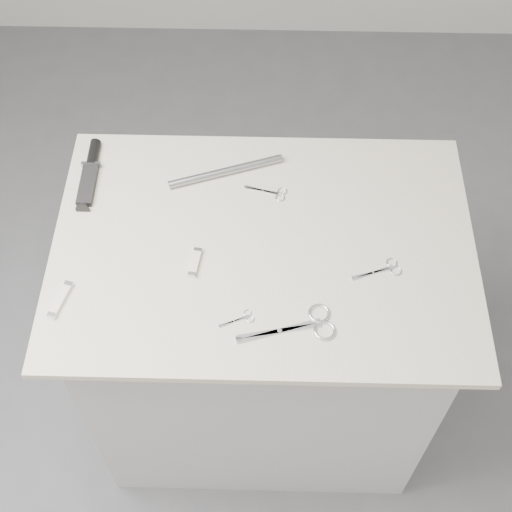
{
  "coord_description": "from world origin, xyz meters",
  "views": [
    {
      "loc": [
        0.01,
        -0.99,
        2.28
      ],
      "look_at": [
        -0.02,
        -0.03,
        0.92
      ],
      "focal_mm": 50.0,
      "sensor_mm": 36.0,
      "label": 1
    }
  ],
  "objects_px": {
    "sheathed_knife": "(90,170)",
    "metal_rail": "(226,171)",
    "large_shears": "(307,325)",
    "embroidery_scissors_a": "(385,269)",
    "pocket_knife_b": "(195,263)",
    "pocket_knife_a": "(60,300)",
    "tiny_scissors": "(241,319)",
    "plinth": "(262,339)",
    "embroidery_scissors_b": "(273,193)"
  },
  "relations": [
    {
      "from": "sheathed_knife",
      "to": "metal_rail",
      "type": "relative_size",
      "value": 0.71
    },
    {
      "from": "sheathed_knife",
      "to": "metal_rail",
      "type": "height_order",
      "value": "sheathed_knife"
    },
    {
      "from": "large_shears",
      "to": "embroidery_scissors_a",
      "type": "distance_m",
      "value": 0.24
    },
    {
      "from": "pocket_knife_a",
      "to": "pocket_knife_b",
      "type": "bearing_deg",
      "value": -54.22
    },
    {
      "from": "pocket_knife_a",
      "to": "tiny_scissors",
      "type": "bearing_deg",
      "value": -79.64
    },
    {
      "from": "embroidery_scissors_b",
      "to": "tiny_scissors",
      "type": "xyz_separation_m",
      "value": [
        -0.07,
        -0.36,
        -0.0
      ]
    },
    {
      "from": "plinth",
      "to": "sheathed_knife",
      "type": "distance_m",
      "value": 0.69
    },
    {
      "from": "embroidery_scissors_a",
      "to": "sheathed_knife",
      "type": "bearing_deg",
      "value": 139.22
    },
    {
      "from": "embroidery_scissors_b",
      "to": "tiny_scissors",
      "type": "bearing_deg",
      "value": -86.28
    },
    {
      "from": "plinth",
      "to": "large_shears",
      "type": "relative_size",
      "value": 4.15
    },
    {
      "from": "tiny_scissors",
      "to": "embroidery_scissors_b",
      "type": "bearing_deg",
      "value": 56.24
    },
    {
      "from": "tiny_scissors",
      "to": "large_shears",
      "type": "bearing_deg",
      "value": -28.7
    },
    {
      "from": "embroidery_scissors_a",
      "to": "pocket_knife_a",
      "type": "bearing_deg",
      "value": 168.41
    },
    {
      "from": "embroidery_scissors_b",
      "to": "tiny_scissors",
      "type": "relative_size",
      "value": 1.36
    },
    {
      "from": "plinth",
      "to": "embroidery_scissors_a",
      "type": "height_order",
      "value": "embroidery_scissors_a"
    },
    {
      "from": "sheathed_knife",
      "to": "pocket_knife_a",
      "type": "height_order",
      "value": "sheathed_knife"
    },
    {
      "from": "embroidery_scissors_b",
      "to": "sheathed_knife",
      "type": "relative_size",
      "value": 0.5
    },
    {
      "from": "pocket_knife_a",
      "to": "metal_rail",
      "type": "xyz_separation_m",
      "value": [
        0.35,
        0.39,
        0.0
      ]
    },
    {
      "from": "large_shears",
      "to": "sheathed_knife",
      "type": "xyz_separation_m",
      "value": [
        -0.54,
        0.43,
        0.0
      ]
    },
    {
      "from": "embroidery_scissors_b",
      "to": "metal_rail",
      "type": "bearing_deg",
      "value": 167.07
    },
    {
      "from": "pocket_knife_b",
      "to": "metal_rail",
      "type": "xyz_separation_m",
      "value": [
        0.06,
        0.28,
        0.0
      ]
    },
    {
      "from": "tiny_scissors",
      "to": "metal_rail",
      "type": "distance_m",
      "value": 0.43
    },
    {
      "from": "large_shears",
      "to": "pocket_knife_a",
      "type": "height_order",
      "value": "pocket_knife_a"
    },
    {
      "from": "large_shears",
      "to": "embroidery_scissors_b",
      "type": "xyz_separation_m",
      "value": [
        -0.08,
        0.38,
        -0.0
      ]
    },
    {
      "from": "embroidery_scissors_a",
      "to": "tiny_scissors",
      "type": "xyz_separation_m",
      "value": [
        -0.33,
        -0.14,
        -0.0
      ]
    },
    {
      "from": "large_shears",
      "to": "pocket_knife_b",
      "type": "xyz_separation_m",
      "value": [
        -0.26,
        0.16,
        0.0
      ]
    },
    {
      "from": "large_shears",
      "to": "tiny_scissors",
      "type": "relative_size",
      "value": 2.75
    },
    {
      "from": "tiny_scissors",
      "to": "sheathed_knife",
      "type": "distance_m",
      "value": 0.58
    },
    {
      "from": "plinth",
      "to": "pocket_knife_a",
      "type": "height_order",
      "value": "pocket_knife_a"
    },
    {
      "from": "sheathed_knife",
      "to": "metal_rail",
      "type": "distance_m",
      "value": 0.34
    },
    {
      "from": "embroidery_scissors_a",
      "to": "pocket_knife_a",
      "type": "relative_size",
      "value": 1.19
    },
    {
      "from": "metal_rail",
      "to": "pocket_knife_b",
      "type": "bearing_deg",
      "value": -101.77
    },
    {
      "from": "plinth",
      "to": "embroidery_scissors_a",
      "type": "bearing_deg",
      "value": -13.2
    },
    {
      "from": "large_shears",
      "to": "embroidery_scissors_a",
      "type": "height_order",
      "value": "large_shears"
    },
    {
      "from": "metal_rail",
      "to": "embroidery_scissors_a",
      "type": "bearing_deg",
      "value": -36.86
    },
    {
      "from": "tiny_scissors",
      "to": "pocket_knife_b",
      "type": "distance_m",
      "value": 0.18
    },
    {
      "from": "sheathed_knife",
      "to": "plinth",
      "type": "bearing_deg",
      "value": -116.6
    },
    {
      "from": "plinth",
      "to": "metal_rail",
      "type": "height_order",
      "value": "metal_rail"
    },
    {
      "from": "large_shears",
      "to": "pocket_knife_a",
      "type": "xyz_separation_m",
      "value": [
        -0.55,
        0.05,
        0.0
      ]
    },
    {
      "from": "sheathed_knife",
      "to": "metal_rail",
      "type": "bearing_deg",
      "value": -90.14
    },
    {
      "from": "plinth",
      "to": "pocket_knife_a",
      "type": "bearing_deg",
      "value": -159.58
    },
    {
      "from": "embroidery_scissors_b",
      "to": "plinth",
      "type": "bearing_deg",
      "value": -83.17
    },
    {
      "from": "pocket_knife_a",
      "to": "embroidery_scissors_b",
      "type": "bearing_deg",
      "value": -39.71
    },
    {
      "from": "plinth",
      "to": "sheathed_knife",
      "type": "bearing_deg",
      "value": 154.05
    },
    {
      "from": "pocket_knife_b",
      "to": "pocket_knife_a",
      "type": "bearing_deg",
      "value": 117.99
    },
    {
      "from": "sheathed_knife",
      "to": "embroidery_scissors_a",
      "type": "bearing_deg",
      "value": -111.91
    },
    {
      "from": "plinth",
      "to": "metal_rail",
      "type": "bearing_deg",
      "value": 114.38
    },
    {
      "from": "tiny_scissors",
      "to": "pocket_knife_b",
      "type": "bearing_deg",
      "value": 104.13
    },
    {
      "from": "plinth",
      "to": "pocket_knife_b",
      "type": "distance_m",
      "value": 0.5
    },
    {
      "from": "large_shears",
      "to": "tiny_scissors",
      "type": "bearing_deg",
      "value": 160.26
    }
  ]
}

